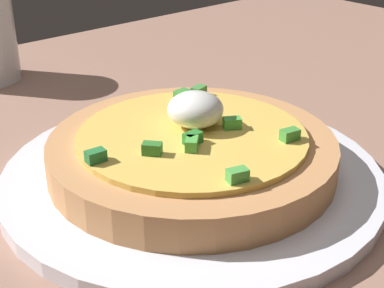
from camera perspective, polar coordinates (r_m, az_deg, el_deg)
The scene contains 3 objects.
dining_table at distance 43.89cm, azimuth -6.40°, elevation -5.04°, with size 129.21×76.68×2.93cm, color #976F5D.
plate at distance 42.08cm, azimuth 0.00°, elevation -3.13°, with size 27.86×27.86×1.12cm, color white.
pizza at distance 41.16cm, azimuth 0.02°, elevation -0.62°, with size 20.84×20.84×5.42cm.
Camera 1 is at (-20.82, -31.27, 24.17)cm, focal length 53.04 mm.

